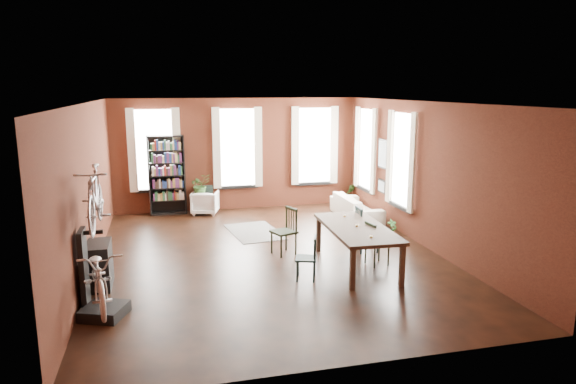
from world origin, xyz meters
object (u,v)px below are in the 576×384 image
object	(u,v)px
white_armchair	(205,201)
console_table	(99,265)
dining_chair_b	(284,232)
bicycle_floor	(97,250)
bike_trainer	(105,311)
plant_stand	(200,205)
dining_chair_a	(306,258)
dining_chair_d	(367,229)
bookshelf	(167,175)
dining_table	(356,247)
dining_chair_c	(377,244)
cream_sofa	(356,203)

from	to	relation	value
white_armchair	console_table	size ratio (longest dim) A/B	0.89
dining_chair_b	bicycle_floor	world-z (taller)	bicycle_floor
bike_trainer	plant_stand	world-z (taller)	plant_stand
dining_chair_b	dining_chair_a	bearing A→B (deg)	-17.92
dining_chair_d	bookshelf	size ratio (longest dim) A/B	0.44
dining_chair_b	console_table	size ratio (longest dim) A/B	1.24
dining_table	white_armchair	distance (m)	5.69
dining_chair_c	plant_stand	xyz separation A→B (m)	(-3.11, 5.09, -0.17)
bike_trainer	bookshelf	bearing A→B (deg)	80.56
plant_stand	bicycle_floor	xyz separation A→B (m)	(-2.00, -6.26, 0.81)
console_table	bicycle_floor	xyz separation A→B (m)	(0.15, -1.29, 0.67)
cream_sofa	bicycle_floor	distance (m)	7.77
dining_chair_b	bicycle_floor	distance (m)	4.17
white_armchair	console_table	xyz separation A→B (m)	(-2.28, -4.96, 0.04)
dining_chair_d	cream_sofa	distance (m)	2.88
console_table	dining_table	bearing A→B (deg)	-1.69
dining_chair_d	bicycle_floor	size ratio (longest dim) A/B	0.54
cream_sofa	console_table	distance (m)	7.15
bike_trainer	console_table	xyz separation A→B (m)	(-0.19, 1.33, 0.31)
dining_chair_a	bicycle_floor	bearing A→B (deg)	-58.84
dining_table	dining_chair_d	bearing A→B (deg)	58.47
dining_chair_c	bookshelf	bearing A→B (deg)	26.46
cream_sofa	plant_stand	distance (m)	4.34
dining_chair_c	console_table	distance (m)	5.26
console_table	plant_stand	distance (m)	5.42
dining_chair_a	console_table	bearing A→B (deg)	-79.30
dining_chair_b	dining_table	bearing A→B (deg)	27.04
white_armchair	bicycle_floor	bearing A→B (deg)	86.68
dining_chair_a	cream_sofa	distance (m)	4.80
dining_chair_b	plant_stand	world-z (taller)	dining_chair_b
dining_chair_d	bookshelf	bearing A→B (deg)	45.41
bicycle_floor	dining_chair_b	bearing A→B (deg)	22.94
dining_chair_a	dining_chair_c	xyz separation A→B (m)	(1.60, 0.44, 0.03)
dining_chair_a	plant_stand	xyz separation A→B (m)	(-1.51, 5.52, -0.15)
bike_trainer	bicycle_floor	distance (m)	0.99
dining_chair_b	dining_chair_d	xyz separation A→B (m)	(1.79, -0.23, -0.01)
dining_chair_a	bicycle_floor	distance (m)	3.65
bookshelf	white_armchair	world-z (taller)	bookshelf
dining_chair_d	bike_trainer	size ratio (longest dim) A/B	1.62
white_armchair	plant_stand	world-z (taller)	white_armchair
dining_table	dining_chair_b	distance (m)	1.64
dining_chair_b	cream_sofa	xyz separation A→B (m)	(2.63, 2.53, -0.09)
dining_chair_c	plant_stand	size ratio (longest dim) A/B	1.67
dining_chair_a	white_armchair	distance (m)	5.68
cream_sofa	dining_chair_b	bearing A→B (deg)	133.86
dining_chair_a	cream_sofa	bearing A→B (deg)	166.84
bookshelf	white_armchair	bearing A→B (deg)	-13.36
cream_sofa	bike_trainer	bearing A→B (deg)	128.67
dining_chair_b	white_armchair	xyz separation A→B (m)	(-1.32, 3.99, -0.14)
dining_chair_b	dining_chair_c	world-z (taller)	dining_chair_b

